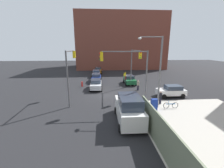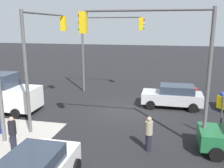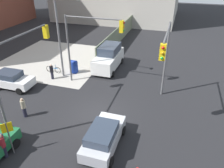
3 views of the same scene
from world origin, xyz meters
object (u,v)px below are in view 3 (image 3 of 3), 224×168
(sedan_silver, at_px, (103,137))
(van_white_delivery, at_px, (109,58))
(traffic_signal_se_corner, at_px, (165,54))
(street_lamp_corner, at_px, (62,32))
(mailbox_blue, at_px, (74,66))
(pedestrian_walking_north, at_px, (24,107))
(traffic_signal_nw_corner, at_px, (20,63))
(hatchback_white, at_px, (12,80))
(bicycle_leaning_on_fence, at_px, (54,69))
(pedestrian_crossing, at_px, (52,71))
(traffic_signal_ne_corner, at_px, (88,38))
(pedestrian_waiting, at_px, (3,146))

(sedan_silver, height_order, van_white_delivery, van_white_delivery)
(traffic_signal_se_corner, bearing_deg, street_lamp_corner, 74.74)
(mailbox_blue, relative_size, pedestrian_walking_north, 0.85)
(traffic_signal_nw_corner, xyz_separation_m, traffic_signal_se_corner, (4.60, -9.00, -0.05))
(street_lamp_corner, height_order, sedan_silver, street_lamp_corner)
(hatchback_white, bearing_deg, bicycle_leaning_on_fence, -25.60)
(hatchback_white, xyz_separation_m, pedestrian_walking_north, (-3.52, -3.95, 0.03))
(pedestrian_crossing, bearing_deg, bicycle_leaning_on_fence, 104.56)
(street_lamp_corner, bearing_deg, sedan_silver, -139.76)
(mailbox_blue, bearing_deg, traffic_signal_se_corner, -111.46)
(traffic_signal_ne_corner, bearing_deg, van_white_delivery, -8.73)
(street_lamp_corner, xyz_separation_m, pedestrian_crossing, (-0.97, 1.07, -3.86))
(street_lamp_corner, distance_m, van_white_delivery, 5.96)
(hatchback_white, height_order, pedestrian_waiting, pedestrian_waiting)
(traffic_signal_ne_corner, bearing_deg, pedestrian_walking_north, 156.72)
(traffic_signal_se_corner, height_order, street_lamp_corner, street_lamp_corner)
(pedestrian_walking_north, bearing_deg, pedestrian_crossing, -65.07)
(traffic_signal_nw_corner, distance_m, pedestrian_crossing, 7.66)
(pedestrian_crossing, height_order, bicycle_leaning_on_fence, pedestrian_crossing)
(traffic_signal_nw_corner, bearing_deg, traffic_signal_ne_corner, -17.54)
(pedestrian_crossing, distance_m, bicycle_leaning_on_fence, 1.64)
(traffic_signal_ne_corner, xyz_separation_m, pedestrian_waiting, (-10.30, 1.40, -3.70))
(traffic_signal_se_corner, distance_m, van_white_delivery, 9.30)
(sedan_silver, relative_size, pedestrian_crossing, 2.56)
(mailbox_blue, distance_m, bicycle_leaning_on_fence, 2.32)
(traffic_signal_se_corner, distance_m, pedestrian_walking_north, 11.32)
(traffic_signal_se_corner, height_order, mailbox_blue, traffic_signal_se_corner)
(van_white_delivery, relative_size, pedestrian_waiting, 3.02)
(pedestrian_walking_north, bearing_deg, traffic_signal_se_corner, -142.20)
(hatchback_white, xyz_separation_m, van_white_delivery, (6.91, -7.35, 0.44))
(pedestrian_crossing, xyz_separation_m, bicycle_leaning_on_fence, (1.40, 0.70, -0.50))
(pedestrian_crossing, bearing_deg, pedestrian_waiting, -86.79)
(traffic_signal_ne_corner, relative_size, sedan_silver, 1.56)
(mailbox_blue, xyz_separation_m, hatchback_white, (-4.68, 4.15, 0.08))
(traffic_signal_nw_corner, xyz_separation_m, van_white_delivery, (10.56, -2.70, -3.39))
(pedestrian_walking_north, bearing_deg, hatchback_white, -28.56)
(traffic_signal_ne_corner, xyz_separation_m, pedestrian_walking_north, (-6.50, 2.80, -3.76))
(traffic_signal_se_corner, bearing_deg, mailbox_blue, 68.54)
(traffic_signal_ne_corner, height_order, bicycle_leaning_on_fence, traffic_signal_ne_corner)
(van_white_delivery, relative_size, pedestrian_crossing, 3.31)
(hatchback_white, bearing_deg, traffic_signal_nw_corner, -128.10)
(traffic_signal_se_corner, relative_size, pedestrian_crossing, 3.99)
(traffic_signal_ne_corner, height_order, pedestrian_waiting, traffic_signal_ne_corner)
(traffic_signal_ne_corner, height_order, sedan_silver, traffic_signal_ne_corner)
(mailbox_blue, relative_size, van_white_delivery, 0.26)
(traffic_signal_se_corner, distance_m, sedan_silver, 7.37)
(traffic_signal_nw_corner, distance_m, hatchback_white, 7.04)
(sedan_silver, bearing_deg, pedestrian_walking_north, 80.18)
(traffic_signal_se_corner, height_order, traffic_signal_ne_corner, same)
(pedestrian_waiting, bearing_deg, traffic_signal_se_corner, 105.27)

